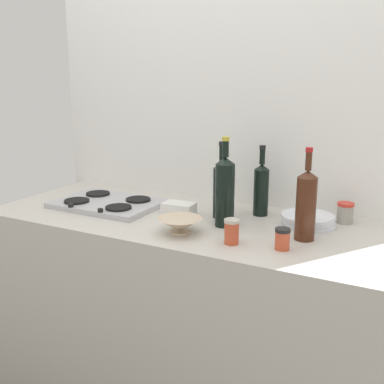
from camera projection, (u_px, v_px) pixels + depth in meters
name	position (u px, v px, depth m)	size (l,w,h in m)	color
counter_block	(192.00, 315.00, 2.13)	(1.80, 0.70, 0.90)	beige
backsplash_panel	(229.00, 168.00, 2.31)	(1.90, 0.06, 2.11)	white
stovetop_hob	(108.00, 203.00, 2.22)	(0.48, 0.34, 0.04)	#B2B2B7
plate_stack	(308.00, 220.00, 1.94)	(0.22, 0.22, 0.05)	white
wine_bottle_leftmost	(261.00, 188.00, 2.06)	(0.07, 0.07, 0.31)	black
wine_bottle_mid_left	(306.00, 204.00, 1.75)	(0.08, 0.08, 0.35)	#472314
wine_bottle_mid_right	(222.00, 188.00, 2.02)	(0.08, 0.08, 0.33)	black
wine_bottle_rightmost	(225.00, 191.00, 1.90)	(0.08, 0.08, 0.36)	black
mixing_bowl	(180.00, 225.00, 1.84)	(0.18, 0.18, 0.06)	beige
butter_dish	(179.00, 208.00, 2.09)	(0.14, 0.09, 0.05)	white
condiment_jar_front	(232.00, 231.00, 1.72)	(0.06, 0.06, 0.09)	#C64C2D
condiment_jar_rear	(345.00, 213.00, 1.96)	(0.07, 0.07, 0.09)	#9E998C
condiment_jar_spare	(282.00, 239.00, 1.67)	(0.06, 0.06, 0.08)	#C64C2D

